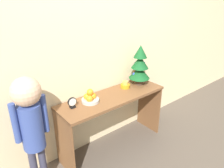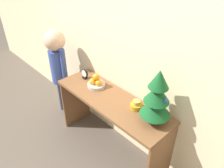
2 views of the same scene
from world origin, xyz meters
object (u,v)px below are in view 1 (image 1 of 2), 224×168
mini_tree (140,66)px  child_figure (30,118)px  fruit_bowl (90,98)px  desk_clock (72,103)px  singing_bowl (125,85)px

mini_tree → child_figure: (-1.41, -0.08, -0.15)m
fruit_bowl → child_figure: 0.66m
mini_tree → desk_clock: (-0.96, -0.01, -0.18)m
mini_tree → fruit_bowl: size_ratio=2.64×
mini_tree → singing_bowl: bearing=175.1°
singing_bowl → desk_clock: 0.75m
desk_clock → fruit_bowl: bearing=-2.1°
mini_tree → desk_clock: 0.98m
mini_tree → singing_bowl: 0.30m
mini_tree → desk_clock: size_ratio=4.35×
singing_bowl → child_figure: child_figure is taller
fruit_bowl → singing_bowl: size_ratio=1.64×
desk_clock → mini_tree: bearing=0.4°
mini_tree → child_figure: mini_tree is taller
mini_tree → fruit_bowl: 0.78m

